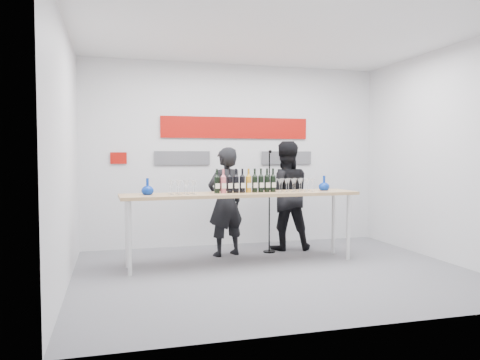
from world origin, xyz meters
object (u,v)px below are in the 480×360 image
object	(u,v)px
presenter_left	(226,202)
presenter_right	(285,196)
mic_stand	(269,221)
tasting_table	(242,198)

from	to	relation	value
presenter_left	presenter_right	world-z (taller)	presenter_right
presenter_left	mic_stand	world-z (taller)	presenter_left
presenter_right	mic_stand	xyz separation A→B (m)	(-0.32, -0.16, -0.38)
tasting_table	presenter_left	size ratio (longest dim) A/B	2.04
presenter_left	mic_stand	xyz separation A→B (m)	(0.70, 0.04, -0.33)
tasting_table	presenter_right	world-z (taller)	presenter_right
presenter_left	mic_stand	bearing A→B (deg)	164.74
tasting_table	presenter_left	xyz separation A→B (m)	(-0.10, 0.56, -0.10)
mic_stand	presenter_left	bearing A→B (deg)	166.13
tasting_table	presenter_right	bearing A→B (deg)	37.90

